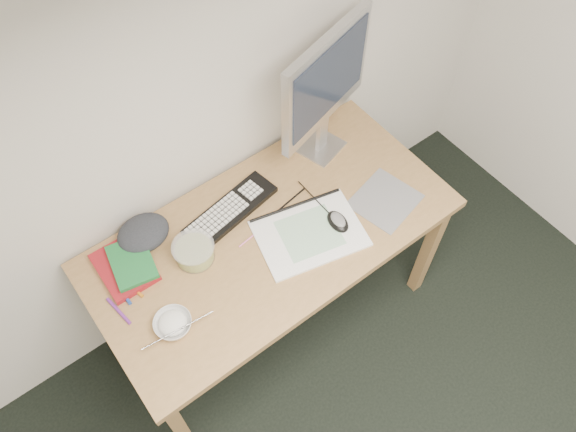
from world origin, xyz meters
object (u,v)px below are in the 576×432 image
Objects in this scene: keyboard at (230,210)px; monitor at (326,83)px; rice_bowl at (173,324)px; desk at (272,243)px; sketchpad at (310,234)px.

keyboard is 0.69× the size of monitor.
keyboard is 0.50m from rice_bowl.
sketchpad is at bearing -41.42° from desk.
sketchpad is 3.00× the size of rice_bowl.
rice_bowl is at bearing -167.69° from desk.
rice_bowl is (-0.91, -0.32, -0.34)m from monitor.
desk is 3.56× the size of sketchpad.
sketchpad is 0.32m from keyboard.
desk is 10.68× the size of rice_bowl.
rice_bowl reaches higher than desk.
sketchpad is at bearing -65.31° from keyboard.
sketchpad is (0.11, -0.10, 0.09)m from desk.
sketchpad is 0.60m from rice_bowl.
monitor is at bearing 58.89° from sketchpad.
monitor is (0.49, 0.04, 0.35)m from keyboard.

